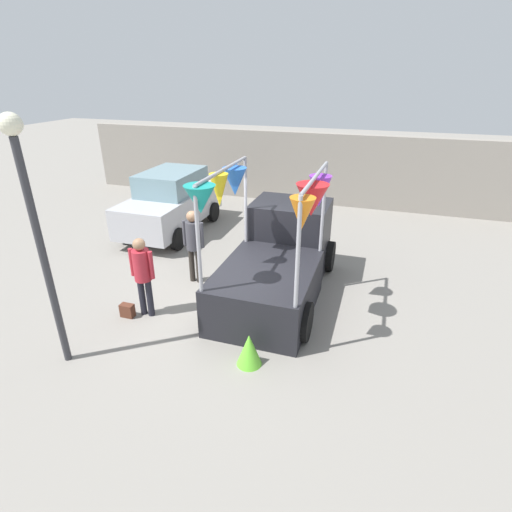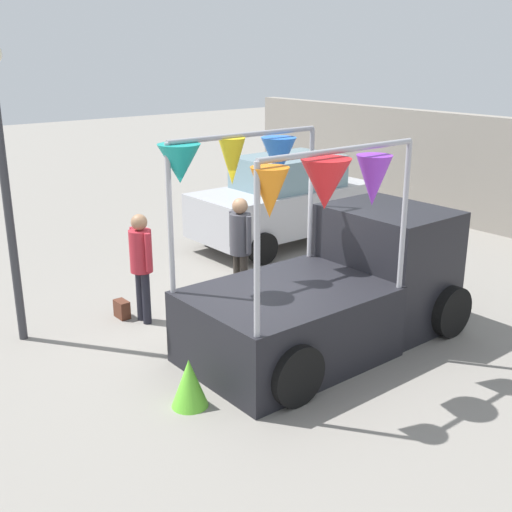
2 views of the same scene
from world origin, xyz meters
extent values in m
plane|color=gray|center=(0.00, 0.00, 0.00)|extent=(60.00, 60.00, 0.00)
cube|color=black|center=(0.83, -0.06, 0.50)|extent=(1.90, 2.60, 1.00)
cube|color=black|center=(0.83, 1.94, 0.90)|extent=(1.80, 1.40, 1.80)
cube|color=#8CB2C6|center=(0.83, 1.94, 1.35)|extent=(1.76, 1.37, 0.60)
cylinder|color=black|center=(-0.12, 2.29, 0.38)|extent=(0.22, 0.76, 0.76)
cylinder|color=black|center=(1.78, 2.29, 0.38)|extent=(0.22, 0.76, 0.76)
cylinder|color=black|center=(-0.12, -0.76, 0.38)|extent=(0.22, 0.76, 0.76)
cylinder|color=black|center=(1.78, -0.76, 0.38)|extent=(0.22, 0.76, 0.76)
cylinder|color=#A5A5AD|center=(-0.04, 1.16, 1.97)|extent=(0.07, 0.07, 1.94)
cylinder|color=#A5A5AD|center=(1.70, 1.16, 1.97)|extent=(0.07, 0.07, 1.94)
cylinder|color=#A5A5AD|center=(-0.04, -1.28, 1.97)|extent=(0.07, 0.07, 1.94)
cylinder|color=#A5A5AD|center=(1.70, -1.28, 1.97)|extent=(0.07, 0.07, 1.94)
cylinder|color=#A5A5AD|center=(-0.04, -0.06, 2.94)|extent=(0.07, 2.44, 0.07)
cylinder|color=#A5A5AD|center=(1.70, -0.06, 2.94)|extent=(0.07, 2.44, 0.07)
cone|color=teal|center=(-0.04, -1.11, 2.67)|extent=(0.71, 0.71, 0.49)
cone|color=orange|center=(1.70, -1.11, 2.59)|extent=(0.48, 0.48, 0.54)
cone|color=yellow|center=(-0.04, -0.30, 2.61)|extent=(0.45, 0.45, 0.62)
cone|color=red|center=(1.70, -0.30, 2.58)|extent=(0.65, 0.65, 0.58)
cone|color=blue|center=(-0.04, 0.51, 2.57)|extent=(0.69, 0.69, 0.57)
cone|color=purple|center=(1.70, 0.51, 2.52)|extent=(0.52, 0.52, 0.61)
cube|color=#B7B7BC|center=(-3.33, 3.50, 0.77)|extent=(1.70, 4.00, 0.90)
cube|color=#72939E|center=(-3.33, 3.65, 1.55)|extent=(1.50, 2.10, 0.66)
cylinder|color=black|center=(-4.18, 4.75, 0.32)|extent=(0.18, 0.64, 0.64)
cylinder|color=black|center=(-2.48, 4.75, 0.32)|extent=(0.18, 0.64, 0.64)
cylinder|color=black|center=(-4.18, 2.25, 0.32)|extent=(0.18, 0.64, 0.64)
cylinder|color=black|center=(-2.48, 2.25, 0.32)|extent=(0.18, 0.64, 0.64)
cylinder|color=black|center=(-1.57, -0.94, 0.41)|extent=(0.13, 0.13, 0.82)
cylinder|color=black|center=(-1.39, -0.94, 0.41)|extent=(0.13, 0.13, 0.82)
cylinder|color=#B22633|center=(-1.48, -0.94, 1.14)|extent=(0.34, 0.34, 0.65)
sphere|color=#997051|center=(-1.48, -0.94, 1.59)|extent=(0.25, 0.25, 0.25)
cylinder|color=#B22633|center=(-1.70, -0.94, 1.17)|extent=(0.09, 0.09, 0.58)
cylinder|color=#B22633|center=(-1.26, -0.94, 1.17)|extent=(0.09, 0.09, 0.58)
cylinder|color=#2D2823|center=(-1.25, 0.69, 0.42)|extent=(0.13, 0.13, 0.85)
cylinder|color=#2D2823|center=(-1.07, 0.69, 0.42)|extent=(0.13, 0.13, 0.85)
cylinder|color=#3F3F47|center=(-1.16, 0.69, 1.19)|extent=(0.34, 0.34, 0.67)
sphere|color=#997051|center=(-1.16, 0.69, 1.65)|extent=(0.25, 0.25, 0.25)
cylinder|color=#3F3F47|center=(-1.38, 0.69, 1.22)|extent=(0.09, 0.09, 0.61)
cylinder|color=#3F3F47|center=(-0.94, 0.69, 1.22)|extent=(0.09, 0.09, 0.61)
cube|color=#592D1E|center=(-1.83, -1.14, 0.14)|extent=(0.28, 0.16, 0.28)
cylinder|color=#333338|center=(-2.05, -2.63, 1.91)|extent=(0.12, 0.12, 3.81)
sphere|color=#F2EDCC|center=(-2.05, -2.63, 3.97)|extent=(0.32, 0.32, 0.32)
cube|color=gray|center=(0.00, 7.90, 1.30)|extent=(18.00, 0.36, 2.60)
cone|color=#66CC33|center=(1.04, -1.76, 0.30)|extent=(0.62, 0.62, 0.60)
camera|label=1|loc=(2.85, -6.95, 4.62)|focal=28.00mm
camera|label=2|loc=(6.73, -5.36, 4.02)|focal=45.00mm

